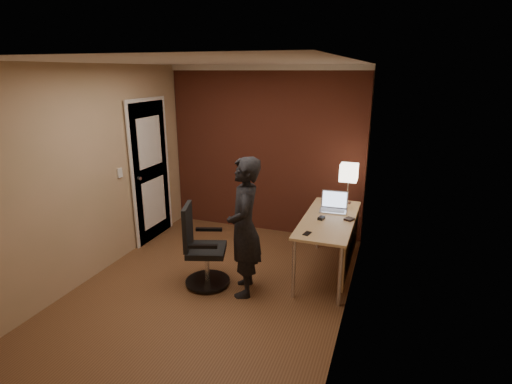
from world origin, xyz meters
The scene contains 9 objects.
room centered at (-0.27, 1.54, 1.37)m, with size 4.00×4.00×4.00m.
desk centered at (1.25, 0.83, 0.60)m, with size 0.60×1.50×0.73m.
desk_lamp centered at (1.31, 1.45, 1.15)m, with size 0.22×0.22×0.54m.
laptop centered at (1.19, 1.13, 0.79)m, with size 0.34×0.27×0.23m.
mouse centered at (1.10, 0.75, 0.75)m, with size 0.06×0.10×0.03m, color black.
phone centered at (1.04, 0.26, 0.73)m, with size 0.06×0.12×0.01m, color black.
wallet centered at (1.41, 0.84, 0.74)m, with size 0.09×0.11×0.02m, color black.
office_chair centered at (-0.15, 0.07, 0.42)m, with size 0.55×0.60×0.96m.
person centered at (0.38, 0.09, 0.78)m, with size 0.57×0.37×1.57m, color black.
Camera 1 is at (1.85, -3.68, 2.42)m, focal length 28.00 mm.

